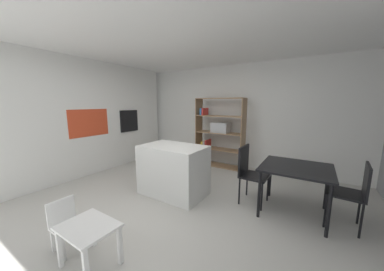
{
  "coord_description": "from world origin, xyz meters",
  "views": [
    {
      "loc": [
        1.97,
        -2.42,
        1.67
      ],
      "look_at": [
        0.15,
        0.46,
        1.11
      ],
      "focal_mm": 18.3,
      "sensor_mm": 36.0,
      "label": 1
    }
  ],
  "objects": [
    {
      "name": "dining_chair_window_side",
      "position": [
        2.49,
        0.77,
        0.55
      ],
      "size": [
        0.46,
        0.47,
        0.91
      ],
      "rotation": [
        0.0,
        0.0,
        -1.65
      ],
      "color": "black",
      "rests_on": "ground_plane"
    },
    {
      "name": "cabinet_niche_splashback",
      "position": [
        -2.43,
        0.11,
        1.23
      ],
      "size": [
        0.01,
        0.93,
        0.62
      ],
      "color": "#CC4223",
      "rests_on": "ground_plane"
    },
    {
      "name": "dining_table",
      "position": [
        1.79,
        0.78,
        0.66
      ],
      "size": [
        0.96,
        0.92,
        0.74
      ],
      "color": "black",
      "rests_on": "ground_plane"
    },
    {
      "name": "ground_plane",
      "position": [
        0.0,
        0.0,
        0.0
      ],
      "size": [
        8.7,
        8.7,
        0.0
      ],
      "primitive_type": "plane",
      "color": "beige"
    },
    {
      "name": "ceiling_slab",
      "position": [
        0.0,
        0.0,
        2.69
      ],
      "size": [
        6.33,
        5.35,
        0.06
      ],
      "color": "white",
      "rests_on": "ground_plane"
    },
    {
      "name": "back_partition",
      "position": [
        0.0,
        2.65,
        1.33
      ],
      "size": [
        6.33,
        0.06,
        2.66
      ],
      "primitive_type": "cube",
      "color": "white",
      "rests_on": "ground_plane"
    },
    {
      "name": "child_chair_left",
      "position": [
        -0.36,
        -1.46,
        0.31
      ],
      "size": [
        0.3,
        0.3,
        0.58
      ],
      "rotation": [
        0.0,
        0.0,
        1.57
      ],
      "color": "white",
      "rests_on": "ground_plane"
    },
    {
      "name": "open_bookshelf",
      "position": [
        -0.2,
        2.29,
        0.91
      ],
      "size": [
        1.29,
        0.37,
        1.81
      ],
      "color": "#997551",
      "rests_on": "ground_plane"
    },
    {
      "name": "child_table",
      "position": [
        0.12,
        -1.46,
        0.37
      ],
      "size": [
        0.57,
        0.44,
        0.45
      ],
      "color": "white",
      "rests_on": "ground_plane"
    },
    {
      "name": "tall_cabinet_run_left",
      "position": [
        -2.77,
        0.0,
        1.33
      ],
      "size": [
        0.67,
        4.81,
        2.66
      ],
      "primitive_type": "cube",
      "color": "white",
      "rests_on": "ground_plane"
    },
    {
      "name": "kitchen_island",
      "position": [
        -0.17,
        0.33,
        0.46
      ],
      "size": [
        1.17,
        0.75,
        0.91
      ],
      "primitive_type": "cube",
      "color": "white",
      "rests_on": "ground_plane"
    },
    {
      "name": "built_in_oven",
      "position": [
        -2.41,
        1.23,
        1.19
      ],
      "size": [
        0.06,
        0.57,
        0.59
      ],
      "color": "black",
      "rests_on": "ground_plane"
    },
    {
      "name": "dining_chair_island_side",
      "position": [
        1.09,
        0.78,
        0.57
      ],
      "size": [
        0.44,
        0.46,
        0.96
      ],
      "rotation": [
        0.0,
        0.0,
        1.54
      ],
      "color": "black",
      "rests_on": "ground_plane"
    }
  ]
}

